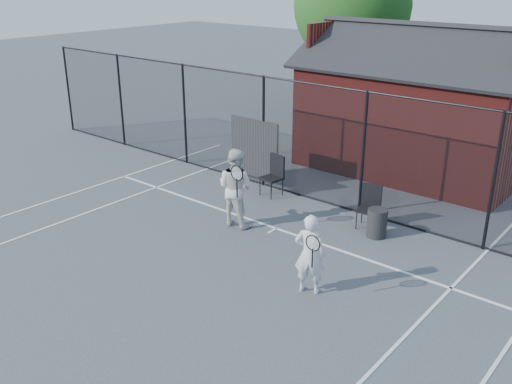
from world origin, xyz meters
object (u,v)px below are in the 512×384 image
Objects in this scene: clubhouse at (417,115)px; player_front at (310,254)px; chair_left at (271,176)px; player_back at (236,187)px; chair_right at (368,208)px; waste_bin at (377,223)px.

player_front is (1.61, -7.78, -0.83)m from clubhouse.
player_back is at bearing -68.16° from chair_left.
chair_right is at bearing 35.94° from player_back.
chair_right is 0.50m from waste_bin.
chair_right is (1.06, -4.62, -1.12)m from clubhouse.
chair_right is (2.93, -0.17, -0.03)m from chair_left.
waste_bin is (-0.16, 2.88, -0.45)m from player_front.
clubhouse reaches higher than chair_right.
clubhouse reaches higher than player_front.
chair_left is at bearing -112.72° from clubhouse.
clubhouse is 4.21× the size of player_front.
player_front reaches higher than chair_left.
chair_right is at bearing 99.88° from player_front.
player_front is 3.30m from player_back.
player_back is (-1.38, -6.39, -0.69)m from clubhouse.
waste_bin is (3.31, -0.45, -0.20)m from chair_left.
player_back reaches higher than waste_bin.
chair_left is at bearing 136.30° from player_front.
chair_right is 1.51× the size of waste_bin.
waste_bin is (0.39, -0.28, -0.17)m from chair_right.
waste_bin is at bearing -47.04° from chair_right.
clubhouse is at bearing 75.22° from chair_left.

